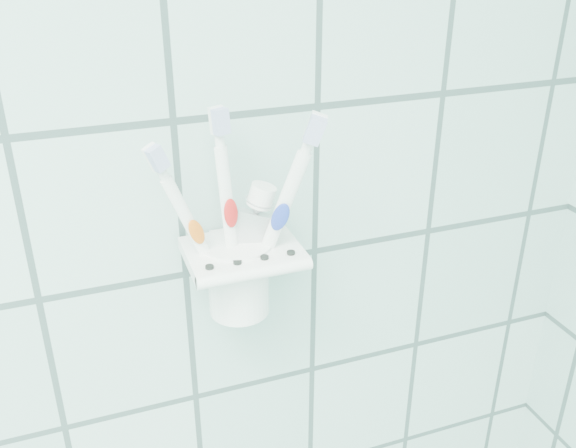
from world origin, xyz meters
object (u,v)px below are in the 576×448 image
Objects in this scene: toothbrush_pink at (228,218)px; holder_bracket at (242,253)px; cup at (238,274)px; toothbrush_orange at (243,204)px; toothpaste_tube at (227,236)px; toothbrush_blue at (235,214)px.

holder_bracket is at bearing -39.51° from toothbrush_pink.
toothbrush_orange is (0.01, 0.00, 0.08)m from cup.
toothbrush_pink is 1.37× the size of toothpaste_tube.
holder_bracket is at bearing -113.01° from toothbrush_orange.
cup is at bearing -151.18° from toothbrush_orange.
holder_bracket is 0.53× the size of toothbrush_blue.
toothbrush_pink is at bearing -62.64° from toothpaste_tube.
cup is 0.56× the size of toothpaste_tube.
toothbrush_blue is at bearing -46.34° from toothpaste_tube.
toothpaste_tube is at bearing -172.86° from toothbrush_orange.
cup is 0.04m from toothpaste_tube.
toothbrush_orange is at bearing 1.62° from toothpaste_tube.
toothbrush_blue is 0.96× the size of toothbrush_orange.
toothbrush_pink is at bearing -153.64° from toothbrush_orange.
cup is at bearing 138.05° from holder_bracket.
cup is 0.07m from toothbrush_pink.
toothbrush_blue reaches higher than cup.
toothpaste_tube reaches higher than holder_bracket.
toothbrush_blue reaches higher than holder_bracket.
toothbrush_orange reaches higher than cup.
holder_bracket is at bearing -19.41° from toothpaste_tube.
toothbrush_pink is 0.89× the size of toothbrush_orange.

